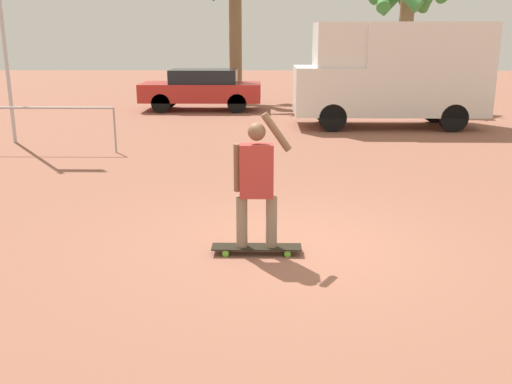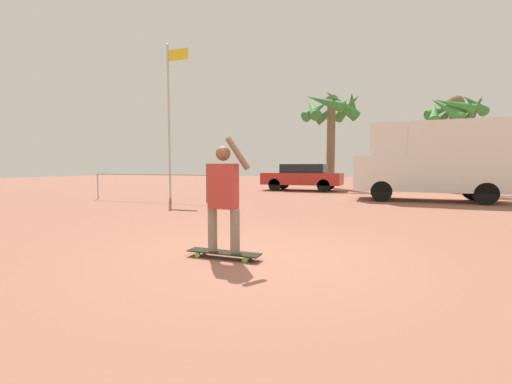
{
  "view_description": "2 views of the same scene",
  "coord_description": "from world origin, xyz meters",
  "px_view_note": "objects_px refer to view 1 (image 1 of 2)",
  "views": [
    {
      "loc": [
        -0.37,
        -7.02,
        2.66
      ],
      "look_at": [
        -0.48,
        0.17,
        0.69
      ],
      "focal_mm": 40.0,
      "sensor_mm": 36.0,
      "label": 1
    },
    {
      "loc": [
        1.78,
        -4.76,
        1.37
      ],
      "look_at": [
        -0.26,
        0.55,
        0.94
      ],
      "focal_mm": 24.0,
      "sensor_mm": 36.0,
      "label": 2
    }
  ],
  "objects_px": {
    "camper_van": "(393,71)",
    "skateboard": "(257,247)",
    "parked_car_red": "(202,88)",
    "person_skateboarder": "(257,178)",
    "palm_tree_near_van": "(408,3)"
  },
  "relations": [
    {
      "from": "skateboard",
      "to": "palm_tree_near_van",
      "type": "distance_m",
      "value": 16.77
    },
    {
      "from": "camper_van",
      "to": "skateboard",
      "type": "bearing_deg",
      "value": -110.31
    },
    {
      "from": "skateboard",
      "to": "camper_van",
      "type": "distance_m",
      "value": 11.41
    },
    {
      "from": "skateboard",
      "to": "parked_car_red",
      "type": "distance_m",
      "value": 14.73
    },
    {
      "from": "skateboard",
      "to": "camper_van",
      "type": "bearing_deg",
      "value": 69.69
    },
    {
      "from": "person_skateboarder",
      "to": "camper_van",
      "type": "xyz_separation_m",
      "value": [
        3.92,
        10.6,
        0.66
      ]
    },
    {
      "from": "parked_car_red",
      "to": "palm_tree_near_van",
      "type": "relative_size",
      "value": 0.89
    },
    {
      "from": "parked_car_red",
      "to": "palm_tree_near_van",
      "type": "distance_m",
      "value": 8.23
    },
    {
      "from": "skateboard",
      "to": "person_skateboarder",
      "type": "xyz_separation_m",
      "value": [
        -0.0,
        -0.0,
        0.9
      ]
    },
    {
      "from": "camper_van",
      "to": "palm_tree_near_van",
      "type": "distance_m",
      "value": 5.51
    },
    {
      "from": "parked_car_red",
      "to": "camper_van",
      "type": "bearing_deg",
      "value": -32.68
    },
    {
      "from": "person_skateboarder",
      "to": "camper_van",
      "type": "height_order",
      "value": "camper_van"
    },
    {
      "from": "person_skateboarder",
      "to": "camper_van",
      "type": "distance_m",
      "value": 11.32
    },
    {
      "from": "skateboard",
      "to": "palm_tree_near_van",
      "type": "height_order",
      "value": "palm_tree_near_van"
    },
    {
      "from": "skateboard",
      "to": "parked_car_red",
      "type": "xyz_separation_m",
      "value": [
        -2.23,
        14.54,
        0.72
      ]
    }
  ]
}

